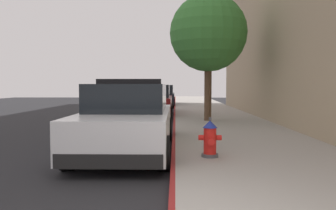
{
  "coord_description": "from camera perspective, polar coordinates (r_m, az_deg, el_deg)",
  "views": [
    {
      "loc": [
        -0.0,
        -2.93,
        1.53
      ],
      "look_at": [
        -0.21,
        6.31,
        1.0
      ],
      "focal_mm": 36.5,
      "sensor_mm": 36.0,
      "label": 1
    }
  ],
  "objects": [
    {
      "name": "ground_plane",
      "position": [
        13.69,
        -16.66,
        -3.69
      ],
      "size": [
        32.56,
        60.0,
        0.2
      ],
      "primitive_type": "cube",
      "color": "#232326"
    },
    {
      "name": "sidewalk_pavement",
      "position": [
        13.13,
        9.13,
        -3.08
      ],
      "size": [
        3.59,
        60.0,
        0.17
      ],
      "primitive_type": "cube",
      "color": "#9E9991",
      "rests_on": "ground"
    },
    {
      "name": "curb_painted_edge",
      "position": [
        13.01,
        1.09,
        -3.1
      ],
      "size": [
        0.08,
        60.0,
        0.17
      ],
      "primitive_type": "cube",
      "color": "maroon",
      "rests_on": "ground"
    },
    {
      "name": "police_cruiser",
      "position": [
        7.89,
        -6.54,
        -2.46
      ],
      "size": [
        1.94,
        4.84,
        1.68
      ],
      "color": "white",
      "rests_on": "ground"
    },
    {
      "name": "parked_car_silver_ahead",
      "position": [
        16.92,
        -2.56,
        0.61
      ],
      "size": [
        1.94,
        4.84,
        1.56
      ],
      "color": "maroon",
      "rests_on": "ground"
    },
    {
      "name": "parked_car_dark_far",
      "position": [
        24.87,
        -1.06,
        1.47
      ],
      "size": [
        1.94,
        4.84,
        1.56
      ],
      "color": "black",
      "rests_on": "ground"
    },
    {
      "name": "fire_hydrant",
      "position": [
        6.58,
        7.06,
        -5.61
      ],
      "size": [
        0.44,
        0.4,
        0.76
      ],
      "color": "#4C4C51",
      "rests_on": "sidewalk_pavement"
    },
    {
      "name": "street_tree",
      "position": [
        13.47,
        6.76,
        11.8
      ],
      "size": [
        2.96,
        2.96,
        4.86
      ],
      "color": "brown",
      "rests_on": "sidewalk_pavement"
    }
  ]
}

